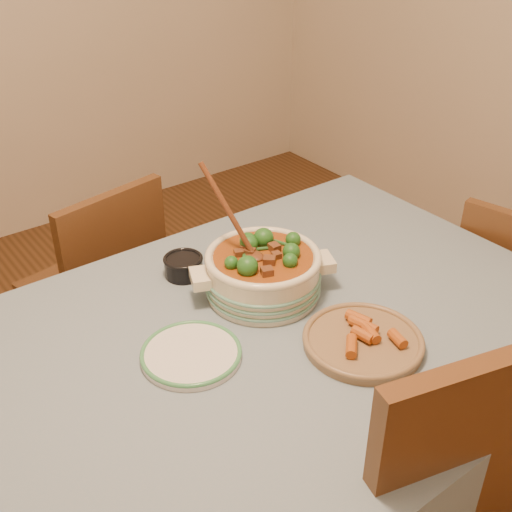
{
  "coord_description": "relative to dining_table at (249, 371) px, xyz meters",
  "views": [
    {
      "loc": [
        -0.68,
        -0.94,
        1.7
      ],
      "look_at": [
        0.14,
        0.16,
        0.86
      ],
      "focal_mm": 45.0,
      "sensor_mm": 36.0,
      "label": 1
    }
  ],
  "objects": [
    {
      "name": "dining_table",
      "position": [
        0.0,
        0.0,
        0.0
      ],
      "size": [
        1.68,
        1.08,
        0.76
      ],
      "color": "brown",
      "rests_on": "floor"
    },
    {
      "name": "stew_casserole",
      "position": [
        0.14,
        0.14,
        0.17
      ],
      "size": [
        0.37,
        0.37,
        0.35
      ],
      "rotation": [
        0.0,
        0.0,
        -0.4
      ],
      "color": "beige",
      "rests_on": "dining_table"
    },
    {
      "name": "white_plate",
      "position": [
        -0.14,
        0.03,
        0.1
      ],
      "size": [
        0.3,
        0.3,
        0.02
      ],
      "rotation": [
        0.0,
        0.0,
        -0.43
      ],
      "color": "white",
      "rests_on": "dining_table"
    },
    {
      "name": "condiment_bowl",
      "position": [
        0.03,
        0.33,
        0.12
      ],
      "size": [
        0.13,
        0.13,
        0.06
      ],
      "rotation": [
        0.0,
        0.0,
        -0.3
      ],
      "color": "black",
      "rests_on": "dining_table"
    },
    {
      "name": "fried_plate",
      "position": [
        0.2,
        -0.17,
        0.11
      ],
      "size": [
        0.35,
        0.35,
        0.05
      ],
      "rotation": [
        0.0,
        0.0,
        0.34
      ],
      "color": "#816147",
      "rests_on": "dining_table"
    },
    {
      "name": "chair_far",
      "position": [
        -0.01,
        0.84,
        -0.19
      ],
      "size": [
        0.46,
        0.46,
        0.84
      ],
      "rotation": [
        0.0,
        0.0,
        3.33
      ],
      "color": "#5A321B",
      "rests_on": "floor"
    }
  ]
}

